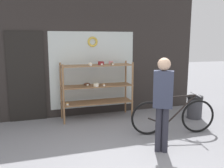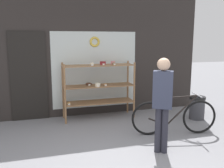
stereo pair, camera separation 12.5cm
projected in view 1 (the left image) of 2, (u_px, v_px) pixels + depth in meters
name	position (u px, v px, depth m)	size (l,w,h in m)	color
storefront_facade	(83.00, 57.00, 6.19)	(6.04, 0.13, 3.00)	#2D2826
display_case	(97.00, 84.00, 6.01)	(1.71, 0.50, 1.39)	#8E6642
bicycle	(173.00, 116.00, 5.07)	(1.72, 0.51, 0.83)	black
pedestrian	(163.00, 98.00, 4.14)	(0.37, 0.32, 1.62)	#282833
trash_bin	(195.00, 106.00, 6.09)	(0.38, 0.38, 0.55)	#38383D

